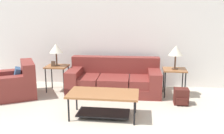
% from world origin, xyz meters
% --- Properties ---
extents(wall_back, '(9.09, 0.06, 2.60)m').
position_xyz_m(wall_back, '(0.00, 3.65, 1.30)').
color(wall_back, white).
rests_on(wall_back, ground_plane).
extents(couch, '(2.21, 1.05, 0.82)m').
position_xyz_m(couch, '(-0.26, 2.97, 0.29)').
color(couch, maroon).
rests_on(couch, ground_plane).
extents(armchair, '(1.34, 1.31, 0.80)m').
position_xyz_m(armchair, '(-2.51, 2.36, 0.28)').
color(armchair, maroon).
rests_on(armchair, ground_plane).
extents(coffee_table, '(1.29, 0.66, 0.47)m').
position_xyz_m(coffee_table, '(-0.29, 1.49, 0.35)').
color(coffee_table, '#935B33').
rests_on(coffee_table, ground_plane).
extents(side_table_left, '(0.52, 0.48, 0.63)m').
position_xyz_m(side_table_left, '(-1.66, 2.90, 0.56)').
color(side_table_left, '#935B33').
rests_on(side_table_left, ground_plane).
extents(side_table_right, '(0.52, 0.48, 0.63)m').
position_xyz_m(side_table_right, '(1.14, 2.90, 0.56)').
color(side_table_right, '#935B33').
rests_on(side_table_right, ground_plane).
extents(table_lamp_left, '(0.32, 0.32, 0.54)m').
position_xyz_m(table_lamp_left, '(-1.66, 2.90, 1.05)').
color(table_lamp_left, '#472D1E').
rests_on(table_lamp_left, side_table_left).
extents(table_lamp_right, '(0.32, 0.32, 0.54)m').
position_xyz_m(table_lamp_right, '(1.14, 2.90, 1.05)').
color(table_lamp_right, '#472D1E').
rests_on(table_lamp_right, side_table_right).
extents(backpack, '(0.30, 0.32, 0.34)m').
position_xyz_m(backpack, '(1.24, 2.35, 0.17)').
color(backpack, '#4C1E19').
rests_on(backpack, ground_plane).
extents(picture_frame, '(0.10, 0.04, 0.13)m').
position_xyz_m(picture_frame, '(-1.72, 2.83, 0.70)').
color(picture_frame, '#4C3828').
rests_on(picture_frame, side_table_left).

